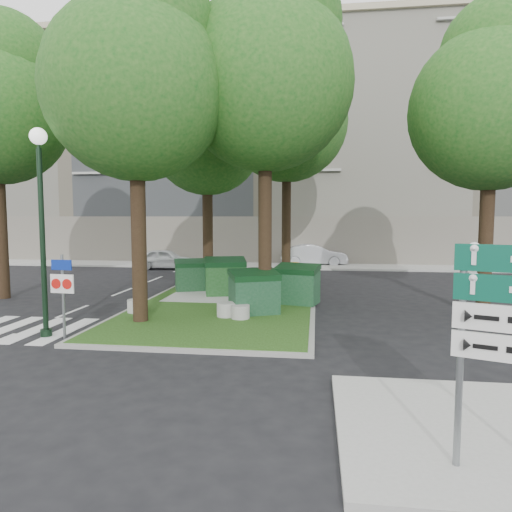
% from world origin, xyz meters
% --- Properties ---
extents(ground, '(120.00, 120.00, 0.00)m').
position_xyz_m(ground, '(0.00, 0.00, 0.00)').
color(ground, black).
rests_on(ground, ground).
extents(median_island, '(6.00, 16.00, 0.12)m').
position_xyz_m(median_island, '(0.50, 8.00, 0.06)').
color(median_island, '#203F12').
rests_on(median_island, ground).
extents(median_kerb, '(6.30, 16.30, 0.10)m').
position_xyz_m(median_kerb, '(0.50, 8.00, 0.05)').
color(median_kerb, gray).
rests_on(median_kerb, ground).
extents(sidewalk_corner, '(5.00, 4.00, 0.12)m').
position_xyz_m(sidewalk_corner, '(6.50, -3.50, 0.06)').
color(sidewalk_corner, '#999993').
rests_on(sidewalk_corner, ground).
extents(building_sidewalk, '(42.00, 3.00, 0.12)m').
position_xyz_m(building_sidewalk, '(0.00, 18.50, 0.06)').
color(building_sidewalk, '#999993').
rests_on(building_sidewalk, ground).
extents(zebra_crossing, '(5.00, 3.00, 0.01)m').
position_xyz_m(zebra_crossing, '(-3.75, 1.50, 0.01)').
color(zebra_crossing, silver).
rests_on(zebra_crossing, ground).
extents(apartment_building, '(41.00, 12.00, 16.00)m').
position_xyz_m(apartment_building, '(0.00, 26.00, 8.00)').
color(apartment_building, tan).
rests_on(apartment_building, ground).
extents(tree_median_near_left, '(5.20, 5.20, 10.53)m').
position_xyz_m(tree_median_near_left, '(-1.41, 2.56, 7.32)').
color(tree_median_near_left, black).
rests_on(tree_median_near_left, ground).
extents(tree_median_near_right, '(5.60, 5.60, 11.46)m').
position_xyz_m(tree_median_near_right, '(2.09, 4.56, 7.99)').
color(tree_median_near_right, black).
rests_on(tree_median_near_right, ground).
extents(tree_median_mid, '(4.80, 4.80, 9.99)m').
position_xyz_m(tree_median_mid, '(-0.91, 9.06, 6.98)').
color(tree_median_mid, black).
rests_on(tree_median_mid, ground).
extents(tree_median_far, '(5.80, 5.80, 11.93)m').
position_xyz_m(tree_median_far, '(2.29, 12.06, 8.32)').
color(tree_median_far, black).
rests_on(tree_median_far, ground).
extents(tree_street_right, '(5.00, 5.00, 10.06)m').
position_xyz_m(tree_street_right, '(9.09, 5.06, 6.98)').
color(tree_street_right, black).
rests_on(tree_street_right, ground).
extents(dumpster_a, '(1.66, 1.42, 1.30)m').
position_xyz_m(dumpster_a, '(-1.49, 8.16, 0.75)').
color(dumpster_a, black).
rests_on(dumpster_a, median_island).
extents(dumpster_b, '(1.83, 1.50, 1.48)m').
position_xyz_m(dumpster_b, '(0.11, 7.28, 0.83)').
color(dumpster_b, '#124014').
rests_on(dumpster_b, median_island).
extents(dumpster_c, '(1.82, 1.59, 1.41)m').
position_xyz_m(dumpster_c, '(1.71, 4.01, 0.80)').
color(dumpster_c, '#10361D').
rests_on(dumpster_c, median_island).
extents(dumpster_d, '(1.72, 1.39, 1.40)m').
position_xyz_m(dumpster_d, '(3.00, 5.85, 0.79)').
color(dumpster_d, '#133E20').
rests_on(dumpster_d, median_island).
extents(bollard_left, '(0.57, 0.57, 0.41)m').
position_xyz_m(bollard_left, '(-2.10, 3.64, 0.32)').
color(bollard_left, '#A4A49F').
rests_on(bollard_left, median_island).
extents(bollard_right, '(0.57, 0.57, 0.40)m').
position_xyz_m(bollard_right, '(1.40, 3.19, 0.32)').
color(bollard_right, gray).
rests_on(bollard_right, median_island).
extents(bollard_mid, '(0.59, 0.59, 0.42)m').
position_xyz_m(bollard_mid, '(0.92, 3.41, 0.33)').
color(bollard_mid, '#9B9B96').
rests_on(bollard_mid, median_island).
extents(litter_bin, '(0.45, 0.45, 0.79)m').
position_xyz_m(litter_bin, '(2.60, 12.51, 0.51)').
color(litter_bin, gold).
rests_on(litter_bin, median_island).
extents(street_lamp, '(0.44, 0.44, 5.50)m').
position_xyz_m(street_lamp, '(-3.50, 0.87, 3.46)').
color(street_lamp, black).
rests_on(street_lamp, ground).
extents(traffic_sign_pole, '(0.67, 0.10, 2.23)m').
position_xyz_m(traffic_sign_pole, '(-2.86, 0.68, 1.43)').
color(traffic_sign_pole, slate).
rests_on(traffic_sign_pole, ground).
extents(car_white, '(3.72, 1.71, 1.24)m').
position_xyz_m(car_white, '(-5.46, 16.45, 0.62)').
color(car_white, silver).
rests_on(car_white, ground).
extents(car_silver, '(4.40, 1.96, 1.40)m').
position_xyz_m(car_silver, '(3.50, 19.50, 0.70)').
color(car_silver, '#B0B2B9').
rests_on(car_silver, ground).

